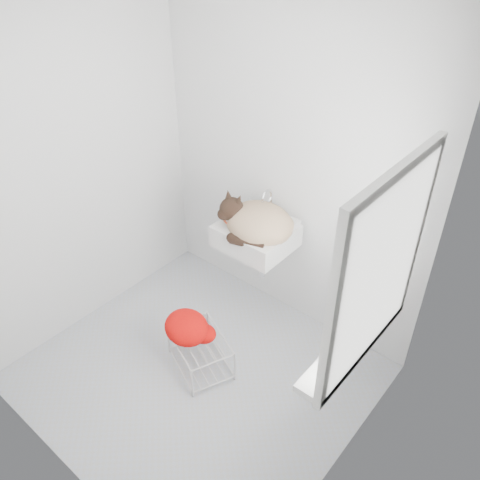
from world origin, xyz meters
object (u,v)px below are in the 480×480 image
Objects in this scene: sink at (256,226)px; cat at (256,223)px; bottle_b at (346,347)px; bottle_a at (334,360)px; wire_rack at (200,351)px; bottle_c at (363,328)px.

cat is (0.01, -0.02, 0.04)m from sink.
bottle_b is (1.06, -0.58, -0.04)m from cat.
bottle_b reaches higher than bottle_a.
bottle_a is (1.07, -0.72, 0.00)m from sink.
cat is 2.79× the size of bottle_a.
wire_rack is 3.08× the size of bottle_c.
wire_rack is at bearing 177.33° from bottle_a.
sink reaches higher than bottle_a.
sink is 3.52× the size of bottle_c.
bottle_b reaches higher than bottle_c.
wire_rack is 2.42× the size of bottle_a.
cat is 1.21m from bottle_b.
sink is 1.15m from bottle_c.
cat reaches higher than bottle_c.
sink is 0.05m from cat.
cat reaches higher than wire_rack.
wire_rack is 1.27m from bottle_c.
wire_rack is (0.04, -0.67, -0.70)m from sink.
bottle_b reaches higher than wire_rack.
sink is 0.97m from wire_rack.
sink reaches higher than wire_rack.
sink is at bearing 146.21° from bottle_a.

